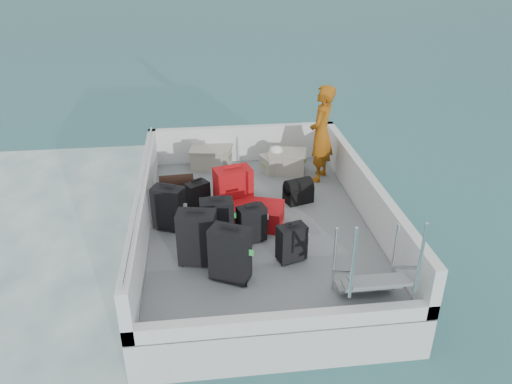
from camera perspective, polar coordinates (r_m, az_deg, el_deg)
ground at (r=8.16m, az=0.21°, el=-7.07°), size 160.00×160.00×0.00m
ferry_hull at (r=8.00m, az=0.21°, el=-5.29°), size 3.60×5.00×0.60m
deck at (r=7.84m, az=0.22°, el=-3.38°), size 3.30×4.70×0.02m
deck_fittings at (r=7.42m, az=3.19°, el=-1.92°), size 3.60×5.00×0.90m
suitcase_0 at (r=6.72m, az=-6.73°, el=-5.25°), size 0.55×0.37×0.78m
suitcase_1 at (r=7.58m, az=-9.93°, el=-1.86°), size 0.53×0.43×0.69m
suitcase_2 at (r=8.01m, az=-6.67°, el=-0.64°), size 0.42×0.37×0.52m
suitcase_3 at (r=6.39m, az=-2.98°, el=-7.14°), size 0.57×0.48×0.75m
suitcase_4 at (r=7.14m, az=-4.48°, el=-3.45°), size 0.48×0.29×0.69m
suitcase_5 at (r=7.87m, az=-2.62°, el=0.06°), size 0.63×0.47×0.78m
suitcase_6 at (r=6.81m, az=4.09°, el=-5.88°), size 0.43×0.33×0.54m
suitcase_7 at (r=7.19m, az=-0.51°, el=-3.71°), size 0.45×0.33×0.56m
suitcase_8 at (r=7.67m, az=-0.12°, el=-2.57°), size 0.97×0.79×0.33m
duffel_0 at (r=8.54m, az=-9.01°, el=0.31°), size 0.59×0.34×0.32m
duffel_1 at (r=8.45m, az=-2.21°, el=0.33°), size 0.58×0.47×0.32m
duffel_2 at (r=8.35m, az=4.86°, el=-0.10°), size 0.51×0.42×0.32m
crate_0 at (r=9.58m, az=-5.49°, el=3.77°), size 0.69×0.53×0.37m
crate_1 at (r=9.67m, az=-4.76°, el=4.01°), size 0.70×0.57×0.37m
crate_2 at (r=9.41m, az=2.32°, el=3.20°), size 0.60×0.50×0.31m
crate_3 at (r=9.39m, az=3.57°, el=3.39°), size 0.74×0.59×0.39m
yellow_bag at (r=9.58m, az=4.37°, el=3.30°), size 0.28×0.26×0.22m
white_bag at (r=9.31m, az=2.34°, el=4.57°), size 0.24×0.24×0.18m
passenger at (r=8.93m, az=7.46°, el=6.61°), size 0.68×0.76×1.74m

